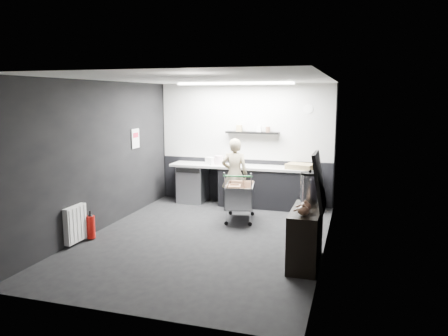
% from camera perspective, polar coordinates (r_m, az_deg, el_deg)
% --- Properties ---
extents(floor, '(5.50, 5.50, 0.00)m').
position_cam_1_polar(floor, '(7.62, -2.49, -9.19)').
color(floor, black).
rests_on(floor, ground).
extents(ceiling, '(5.50, 5.50, 0.00)m').
position_cam_1_polar(ceiling, '(7.22, -2.65, 11.56)').
color(ceiling, white).
rests_on(ceiling, wall_back).
extents(wall_back, '(5.50, 0.00, 5.50)m').
position_cam_1_polar(wall_back, '(9.91, 2.75, 3.18)').
color(wall_back, black).
rests_on(wall_back, floor).
extents(wall_front, '(5.50, 0.00, 5.50)m').
position_cam_1_polar(wall_front, '(4.84, -13.50, -3.77)').
color(wall_front, black).
rests_on(wall_front, floor).
extents(wall_left, '(0.00, 5.50, 5.50)m').
position_cam_1_polar(wall_left, '(8.18, -15.90, 1.48)').
color(wall_left, black).
rests_on(wall_left, floor).
extents(wall_right, '(0.00, 5.50, 5.50)m').
position_cam_1_polar(wall_right, '(6.90, 13.29, 0.16)').
color(wall_right, black).
rests_on(wall_right, floor).
extents(kitchen_wall_panel, '(3.95, 0.02, 1.70)m').
position_cam_1_polar(kitchen_wall_panel, '(9.85, 2.74, 6.06)').
color(kitchen_wall_panel, silver).
rests_on(kitchen_wall_panel, wall_back).
extents(dado_panel, '(3.95, 0.02, 1.00)m').
position_cam_1_polar(dado_panel, '(10.02, 2.68, -1.67)').
color(dado_panel, black).
rests_on(dado_panel, wall_back).
extents(floating_shelf, '(1.20, 0.22, 0.04)m').
position_cam_1_polar(floating_shelf, '(9.71, 3.72, 4.64)').
color(floating_shelf, black).
rests_on(floating_shelf, wall_back).
extents(wall_clock, '(0.20, 0.03, 0.20)m').
position_cam_1_polar(wall_clock, '(9.58, 10.96, 7.60)').
color(wall_clock, white).
rests_on(wall_clock, wall_back).
extents(poster, '(0.02, 0.30, 0.40)m').
position_cam_1_polar(poster, '(9.26, -11.50, 3.80)').
color(poster, white).
rests_on(poster, wall_left).
extents(poster_red_band, '(0.02, 0.22, 0.10)m').
position_cam_1_polar(poster_red_band, '(9.25, -11.49, 4.23)').
color(poster_red_band, red).
rests_on(poster_red_band, poster).
extents(radiator, '(0.10, 0.50, 0.60)m').
position_cam_1_polar(radiator, '(7.62, -18.85, -6.93)').
color(radiator, white).
rests_on(radiator, wall_left).
extents(ceiling_strip, '(2.40, 0.20, 0.04)m').
position_cam_1_polar(ceiling_strip, '(8.98, 1.38, 10.97)').
color(ceiling_strip, white).
rests_on(ceiling_strip, ceiling).
extents(prep_counter, '(3.20, 0.61, 0.90)m').
position_cam_1_polar(prep_counter, '(9.70, 3.00, -2.30)').
color(prep_counter, black).
rests_on(prep_counter, floor).
extents(person, '(0.61, 0.44, 1.55)m').
position_cam_1_polar(person, '(9.25, 1.39, -0.87)').
color(person, beige).
rests_on(person, floor).
extents(shopping_cart, '(0.67, 0.98, 0.98)m').
position_cam_1_polar(shopping_cart, '(8.57, 2.07, -3.81)').
color(shopping_cart, silver).
rests_on(shopping_cart, floor).
extents(sideboard, '(0.47, 1.10, 1.64)m').
position_cam_1_polar(sideboard, '(6.50, 10.74, -7.79)').
color(sideboard, black).
rests_on(sideboard, floor).
extents(fire_extinguisher, '(0.15, 0.15, 0.48)m').
position_cam_1_polar(fire_extinguisher, '(7.83, -17.01, -7.28)').
color(fire_extinguisher, red).
rests_on(fire_extinguisher, floor).
extents(cardboard_box, '(0.62, 0.52, 0.11)m').
position_cam_1_polar(cardboard_box, '(9.36, 9.93, 0.22)').
color(cardboard_box, '#A08855').
rests_on(cardboard_box, prep_counter).
extents(pink_tub, '(0.20, 0.20, 0.20)m').
position_cam_1_polar(pink_tub, '(9.78, -0.70, 1.03)').
color(pink_tub, silver).
rests_on(pink_tub, prep_counter).
extents(white_container, '(0.22, 0.20, 0.16)m').
position_cam_1_polar(white_container, '(9.80, -1.81, 0.93)').
color(white_container, white).
rests_on(white_container, prep_counter).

